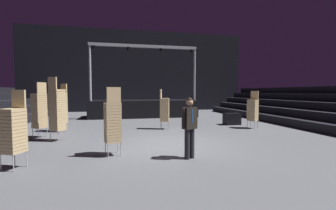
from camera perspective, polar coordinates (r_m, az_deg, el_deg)
ground_plane at (r=8.43m, az=0.47°, el=-10.14°), size 22.00×30.00×0.10m
arena_end_wall at (r=23.17m, az=-7.67°, el=8.47°), size 22.00×0.30×8.00m
stage_riser at (r=17.52m, az=-6.19°, el=-0.62°), size 7.99×2.62×5.26m
man_with_tie at (r=6.49m, az=5.48°, el=-4.83°), size 0.55×0.38×1.75m
chair_stack_front_left at (r=9.80m, az=-26.11°, el=-0.97°), size 0.61×0.61×2.48m
chair_stack_front_right at (r=6.81m, az=-34.41°, el=-5.10°), size 0.59×0.59×1.96m
chair_stack_mid_left at (r=12.04m, az=-25.35°, el=-0.62°), size 0.62×0.62×2.31m
chair_stack_mid_right at (r=6.99m, az=-13.75°, el=-4.06°), size 0.54×0.54×2.05m
chair_stack_mid_centre at (r=11.59m, az=-0.89°, el=-1.06°), size 0.55×0.55×2.05m
chair_stack_rear_left at (r=12.68m, az=20.55°, el=-1.09°), size 0.61×0.61×1.96m
chair_stack_rear_right at (r=10.88m, az=-29.65°, el=-1.12°), size 0.62×0.62×2.31m
equipment_road_case at (r=13.77m, az=15.76°, el=-3.37°), size 0.91×0.62×0.67m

